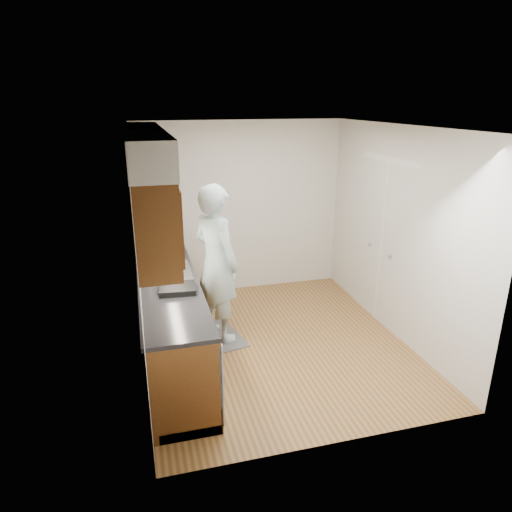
% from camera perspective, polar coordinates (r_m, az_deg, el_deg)
% --- Properties ---
extents(floor, '(3.50, 3.50, 0.00)m').
position_cam_1_polar(floor, '(5.57, 2.38, -10.74)').
color(floor, '#986539').
rests_on(floor, ground).
extents(ceiling, '(3.50, 3.50, 0.00)m').
position_cam_1_polar(ceiling, '(4.85, 2.79, 15.86)').
color(ceiling, white).
rests_on(ceiling, wall_left).
extents(wall_left, '(0.02, 3.50, 2.50)m').
position_cam_1_polar(wall_left, '(4.85, -14.58, 0.20)').
color(wall_left, beige).
rests_on(wall_left, floor).
extents(wall_right, '(0.02, 3.50, 2.50)m').
position_cam_1_polar(wall_right, '(5.69, 17.15, 2.71)').
color(wall_right, beige).
rests_on(wall_right, floor).
extents(wall_back, '(3.00, 0.02, 2.50)m').
position_cam_1_polar(wall_back, '(6.70, -1.94, 5.94)').
color(wall_back, beige).
rests_on(wall_back, floor).
extents(counter, '(0.64, 2.80, 1.30)m').
position_cam_1_polar(counter, '(5.15, -10.52, -7.57)').
color(counter, brown).
rests_on(counter, floor).
extents(upper_cabinets, '(0.47, 2.80, 1.21)m').
position_cam_1_polar(upper_cabinets, '(4.73, -13.24, 8.58)').
color(upper_cabinets, brown).
rests_on(upper_cabinets, wall_left).
extents(closet_door, '(0.02, 1.22, 2.05)m').
position_cam_1_polar(closet_door, '(5.99, 15.36, 1.44)').
color(closet_door, white).
rests_on(closet_door, wall_right).
extents(floor_mat, '(0.64, 0.89, 0.02)m').
position_cam_1_polar(floor_mat, '(5.71, -4.70, -9.90)').
color(floor_mat, slate).
rests_on(floor_mat, floor).
extents(person, '(0.81, 0.90, 2.13)m').
position_cam_1_polar(person, '(5.28, -5.01, 0.33)').
color(person, '#A4C3C8').
rests_on(person, floor_mat).
extents(soap_bottle_a, '(0.15, 0.15, 0.28)m').
position_cam_1_polar(soap_bottle_a, '(5.56, -11.91, 0.93)').
color(soap_bottle_a, white).
rests_on(soap_bottle_a, counter).
extents(soap_bottle_b, '(0.10, 0.11, 0.17)m').
position_cam_1_polar(soap_bottle_b, '(5.72, -10.04, 1.03)').
color(soap_bottle_b, white).
rests_on(soap_bottle_b, counter).
extents(soda_can, '(0.07, 0.07, 0.11)m').
position_cam_1_polar(soda_can, '(5.60, -10.51, 0.28)').
color(soda_can, '#B3341E').
rests_on(soda_can, counter).
extents(steel_can, '(0.09, 0.09, 0.14)m').
position_cam_1_polar(steel_can, '(5.64, -9.73, 0.59)').
color(steel_can, '#A5A5AA').
rests_on(steel_can, counter).
extents(dish_rack, '(0.39, 0.33, 0.06)m').
position_cam_1_polar(dish_rack, '(4.64, -9.79, -4.05)').
color(dish_rack, black).
rests_on(dish_rack, counter).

